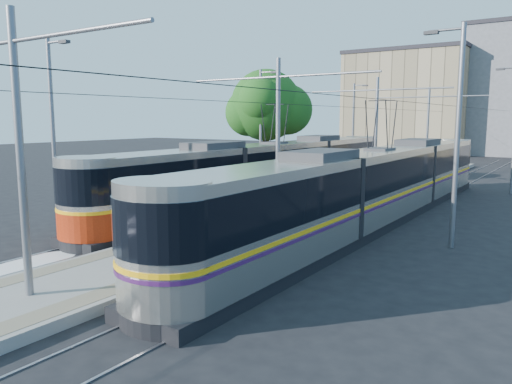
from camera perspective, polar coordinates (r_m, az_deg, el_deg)
The scene contains 12 objects.
ground at distance 16.48m, azimuth -12.37°, elevation -8.40°, with size 160.00×160.00×0.00m, color black.
platform at distance 30.46m, azimuth 11.33°, elevation -0.39°, with size 4.00×50.00×0.30m, color gray.
tactile_strip_left at distance 31.01m, azimuth 8.87°, elevation 0.12°, with size 0.70×50.00×0.01m, color gray.
tactile_strip_right at distance 29.92m, azimuth 13.90°, elevation -0.32°, with size 0.70×50.00×0.01m, color gray.
rails at distance 30.48m, azimuth 11.33°, elevation -0.64°, with size 8.71×70.00×0.03m.
tram_left at distance 28.83m, azimuth 2.12°, elevation 2.41°, with size 2.43×27.92×5.50m.
tram_right at distance 23.30m, azimuth 13.84°, elevation 1.12°, with size 2.43×29.53×5.50m.
catenary at distance 27.51m, azimuth 9.29°, elevation 7.89°, with size 9.20×70.00×7.00m.
street_lamps at distance 33.85m, azimuth 14.16°, elevation 7.24°, with size 15.18×38.22×8.00m.
shelter at distance 25.44m, azimuth 8.97°, elevation 1.24°, with size 0.78×1.17×2.46m.
tree at distance 36.59m, azimuth 1.78°, elevation 9.73°, with size 5.67×5.25×8.24m.
building_left at distance 74.06m, azimuth 17.26°, elevation 9.76°, with size 16.32×12.24×13.94m.
Camera 1 is at (11.49, -10.84, 4.70)m, focal length 35.00 mm.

